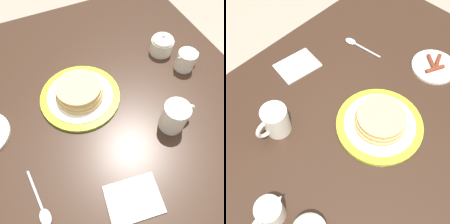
% 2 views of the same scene
% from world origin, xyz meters
% --- Properties ---
extents(ground_plane, '(8.00, 8.00, 0.00)m').
position_xyz_m(ground_plane, '(0.00, 0.00, 0.00)').
color(ground_plane, gray).
extents(dining_table, '(1.19, 1.03, 0.76)m').
position_xyz_m(dining_table, '(0.00, 0.00, 0.63)').
color(dining_table, '#332116').
rests_on(dining_table, ground_plane).
extents(pancake_plate, '(0.27, 0.27, 0.06)m').
position_xyz_m(pancake_plate, '(0.02, 0.00, 0.78)').
color(pancake_plate, '#AAC628').
rests_on(pancake_plate, dining_table).
extents(coffee_mug, '(0.11, 0.08, 0.10)m').
position_xyz_m(coffee_mug, '(0.24, -0.22, 0.80)').
color(coffee_mug, silver).
rests_on(coffee_mug, dining_table).
extents(creamer_pitcher, '(0.10, 0.07, 0.08)m').
position_xyz_m(creamer_pitcher, '(0.41, -0.03, 0.79)').
color(creamer_pitcher, silver).
rests_on(creamer_pitcher, dining_table).
extents(sugar_bowl, '(0.09, 0.09, 0.08)m').
position_xyz_m(sugar_bowl, '(0.38, 0.08, 0.79)').
color(sugar_bowl, silver).
rests_on(sugar_bowl, dining_table).
extents(napkin, '(0.16, 0.13, 0.01)m').
position_xyz_m(napkin, '(0.03, -0.36, 0.76)').
color(napkin, white).
rests_on(napkin, dining_table).
extents(spoon, '(0.03, 0.16, 0.01)m').
position_xyz_m(spoon, '(-0.19, -0.28, 0.76)').
color(spoon, silver).
rests_on(spoon, dining_table).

